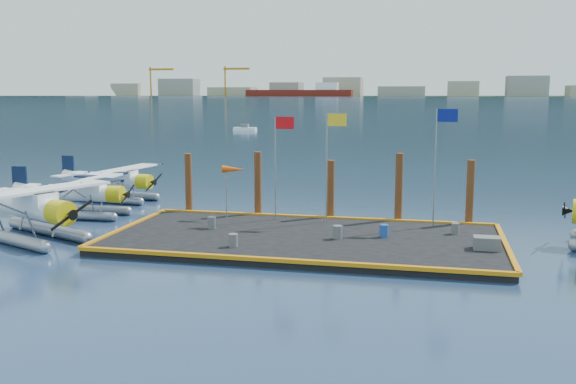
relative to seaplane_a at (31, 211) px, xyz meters
name	(u,v)px	position (x,y,z in m)	size (l,w,h in m)	color
ground	(305,243)	(14.19, 2.58, -1.62)	(4000.00, 4000.00, 0.00)	navy
dock	(305,240)	(14.19, 2.58, -1.42)	(20.00, 10.00, 0.40)	black
dock_bumpers	(305,234)	(14.19, 2.58, -1.13)	(20.25, 10.25, 0.18)	#C8780B
far_backdrop	(527,90)	(254.10, 1740.10, 7.83)	(3050.00, 2050.00, 810.00)	black
seaplane_a	(31,211)	(0.00, 0.00, 0.00)	(9.67, 10.16, 3.71)	gray
seaplane_b	(83,196)	(-0.78, 6.52, -0.26)	(7.91, 8.71, 3.11)	gray
seaplane_c	(118,182)	(-1.43, 12.40, -0.26)	(8.02, 8.82, 3.12)	gray
drum_0	(212,223)	(8.89, 3.21, -0.89)	(0.47, 0.47, 0.66)	#56565B
drum_1	(338,232)	(15.94, 2.32, -0.88)	(0.48, 0.48, 0.68)	#56565B
drum_2	(384,231)	(18.22, 3.20, -0.89)	(0.47, 0.47, 0.66)	#1C459C
drum_3	(233,240)	(11.28, -0.49, -0.90)	(0.45, 0.45, 0.63)	#56565B
drum_4	(455,228)	(21.83, 4.77, -0.92)	(0.42, 0.42, 0.59)	#56565B
crate	(487,243)	(23.19, 1.67, -0.91)	(1.23, 0.82, 0.61)	#56565B
flagpole_red	(279,152)	(11.89, 6.38, 2.78)	(1.14, 0.08, 6.00)	gray
flagpole_yellow	(330,151)	(14.89, 6.38, 2.89)	(1.14, 0.08, 6.20)	gray
flagpole_blue	(439,150)	(20.88, 6.38, 3.07)	(1.14, 0.08, 6.50)	gray
windsock	(234,170)	(9.16, 6.38, 1.61)	(1.40, 0.44, 3.12)	gray
piling_0	(189,185)	(5.69, 7.98, 0.38)	(0.44, 0.44, 4.00)	#492B15
piling_1	(258,186)	(10.19, 7.98, 0.48)	(0.44, 0.44, 4.20)	#492B15
piling_2	(331,192)	(14.69, 7.98, 0.28)	(0.44, 0.44, 3.80)	#492B15
piling_3	(399,190)	(18.69, 7.98, 0.53)	(0.44, 0.44, 4.30)	#492B15
piling_4	(470,195)	(22.69, 7.98, 0.38)	(0.44, 0.44, 4.00)	#492B15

